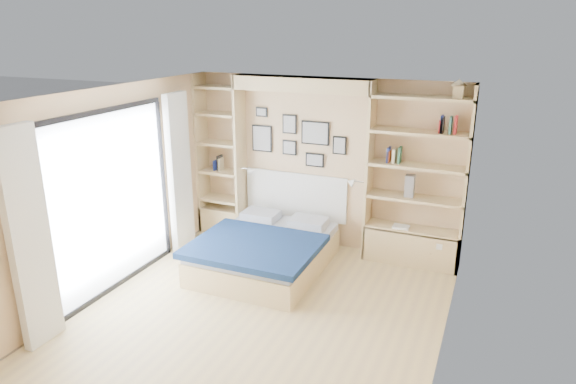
% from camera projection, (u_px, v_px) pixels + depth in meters
% --- Properties ---
extents(ground, '(4.50, 4.50, 0.00)m').
position_uv_depth(ground, '(259.00, 315.00, 5.89)').
color(ground, '#D3B878').
rests_on(ground, ground).
extents(room_shell, '(4.50, 4.50, 4.50)m').
position_uv_depth(room_shell, '(281.00, 186.00, 7.03)').
color(room_shell, tan).
rests_on(room_shell, ground).
extents(bed, '(1.61, 2.09, 1.07)m').
position_uv_depth(bed, '(266.00, 249.00, 6.98)').
color(bed, beige).
rests_on(bed, ground).
extents(photo_gallery, '(1.48, 0.02, 0.82)m').
position_uv_depth(photo_gallery, '(296.00, 138.00, 7.51)').
color(photo_gallery, black).
rests_on(photo_gallery, ground).
extents(reading_lamps, '(1.92, 0.12, 0.15)m').
position_uv_depth(reading_lamps, '(300.00, 176.00, 7.41)').
color(reading_lamps, silver).
rests_on(reading_lamps, ground).
extents(shelf_decor, '(3.61, 0.23, 2.03)m').
position_uv_depth(shelf_decor, '(399.00, 143.00, 6.78)').
color(shelf_decor, '#B63F14').
rests_on(shelf_decor, ground).
extents(deck, '(3.20, 4.00, 0.05)m').
position_uv_depth(deck, '(29.00, 262.00, 7.22)').
color(deck, '#756556').
rests_on(deck, ground).
extents(deck_chair, '(0.48, 0.78, 0.77)m').
position_uv_depth(deck_chair, '(72.00, 209.00, 8.21)').
color(deck_chair, tan).
rests_on(deck_chair, ground).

